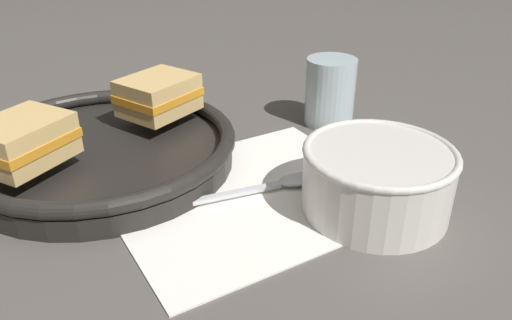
# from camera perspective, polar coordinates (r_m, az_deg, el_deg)

# --- Properties ---
(ground_plane) EXTENTS (4.00, 4.00, 0.00)m
(ground_plane) POSITION_cam_1_polar(r_m,az_deg,el_deg) (0.55, 0.60, -3.71)
(ground_plane) COLOR #56514C
(napkin) EXTENTS (0.29, 0.25, 0.00)m
(napkin) POSITION_cam_1_polar(r_m,az_deg,el_deg) (0.54, -0.60, -4.09)
(napkin) COLOR white
(napkin) RESTS_ON ground_plane
(soup_bowl) EXTENTS (0.15, 0.15, 0.07)m
(soup_bowl) POSITION_cam_1_polar(r_m,az_deg,el_deg) (0.51, 13.68, -1.81)
(soup_bowl) COLOR silver
(soup_bowl) RESTS_ON ground_plane
(spoon) EXTENTS (0.15, 0.04, 0.01)m
(spoon) POSITION_cam_1_polar(r_m,az_deg,el_deg) (0.55, 2.94, -2.57)
(spoon) COLOR silver
(spoon) RESTS_ON napkin
(skillet) EXTENTS (0.43, 0.32, 0.04)m
(skillet) POSITION_cam_1_polar(r_m,az_deg,el_deg) (0.62, -17.26, 1.16)
(skillet) COLOR black
(skillet) RESTS_ON ground_plane
(sandwich_near_left) EXTENTS (0.11, 0.11, 0.05)m
(sandwich_near_left) POSITION_cam_1_polar(r_m,az_deg,el_deg) (0.65, -11.09, 7.31)
(sandwich_near_left) COLOR #DBB26B
(sandwich_near_left) RESTS_ON skillet
(sandwich_near_right) EXTENTS (0.12, 0.11, 0.05)m
(sandwich_near_right) POSITION_cam_1_polar(r_m,az_deg,el_deg) (0.57, -25.07, 2.02)
(sandwich_near_right) COLOR #DBB26B
(sandwich_near_right) RESTS_ON skillet
(drinking_glass) EXTENTS (0.07, 0.07, 0.09)m
(drinking_glass) POSITION_cam_1_polar(r_m,az_deg,el_deg) (0.71, 8.46, 7.71)
(drinking_glass) COLOR silver
(drinking_glass) RESTS_ON ground_plane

